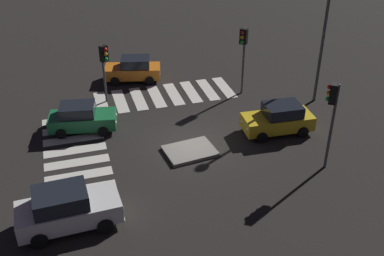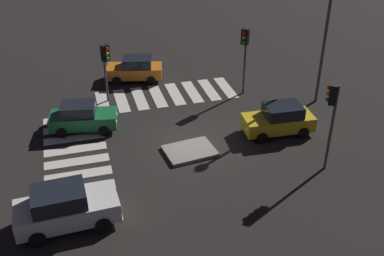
% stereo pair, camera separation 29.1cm
% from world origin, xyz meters
% --- Properties ---
extents(ground_plane, '(80.00, 80.00, 0.00)m').
position_xyz_m(ground_plane, '(0.00, 0.00, 0.00)').
color(ground_plane, black).
extents(traffic_island, '(2.73, 2.18, 0.18)m').
position_xyz_m(traffic_island, '(0.33, 0.74, 0.09)').
color(traffic_island, gray).
rests_on(traffic_island, ground).
extents(car_orange, '(3.95, 2.41, 1.62)m').
position_xyz_m(car_orange, '(1.47, -8.91, 0.80)').
color(car_orange, orange).
rests_on(car_orange, ground).
extents(car_white, '(4.27, 2.13, 1.83)m').
position_xyz_m(car_white, '(6.64, 4.56, 0.90)').
color(car_white, silver).
rests_on(car_white, ground).
extents(car_yellow, '(3.93, 1.99, 1.68)m').
position_xyz_m(car_yellow, '(-4.90, 0.13, 0.82)').
color(car_yellow, gold).
rests_on(car_yellow, ground).
extents(car_green, '(3.84, 2.21, 1.60)m').
position_xyz_m(car_green, '(5.41, -3.14, 0.78)').
color(car_green, '#196B38').
rests_on(car_green, ground).
extents(traffic_light_west, '(0.53, 0.54, 4.49)m').
position_xyz_m(traffic_light_west, '(-5.54, 3.78, 3.40)').
color(traffic_light_west, '#47474C').
rests_on(traffic_light_west, ground).
extents(traffic_light_east, '(0.54, 0.53, 3.70)m').
position_xyz_m(traffic_light_east, '(3.59, -6.15, 2.80)').
color(traffic_light_east, '#47474C').
rests_on(traffic_light_east, ground).
extents(traffic_light_south, '(0.54, 0.54, 4.33)m').
position_xyz_m(traffic_light_south, '(-4.72, -4.90, 3.28)').
color(traffic_light_south, '#47474C').
rests_on(traffic_light_south, ground).
extents(street_lamp, '(0.56, 0.56, 8.33)m').
position_xyz_m(street_lamp, '(-8.77, -2.71, 5.62)').
color(street_lamp, '#47474C').
rests_on(street_lamp, ground).
extents(crosswalk_near, '(8.75, 3.20, 0.02)m').
position_xyz_m(crosswalk_near, '(0.00, -6.05, 0.01)').
color(crosswalk_near, silver).
rests_on(crosswalk_near, ground).
extents(crosswalk_side, '(3.20, 9.90, 0.02)m').
position_xyz_m(crosswalk_side, '(6.00, 0.00, 0.01)').
color(crosswalk_side, silver).
rests_on(crosswalk_side, ground).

